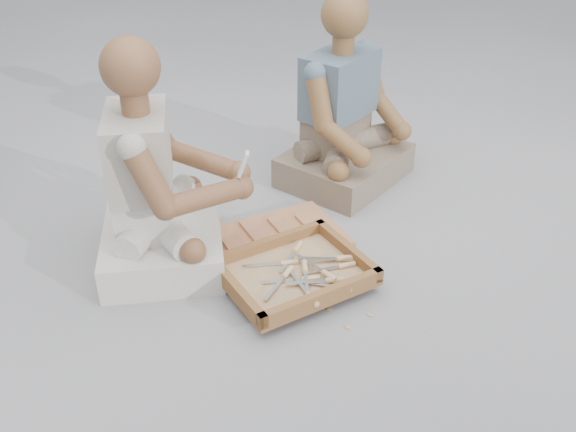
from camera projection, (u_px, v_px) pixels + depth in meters
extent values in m
plane|color=#9F9FA4|center=(316.00, 290.00, 2.50)|extent=(60.00, 60.00, 0.00)
cube|color=#AA6742|center=(274.00, 240.00, 2.75)|extent=(0.66, 0.52, 0.04)
cube|color=brown|center=(294.00, 276.00, 2.49)|extent=(0.65, 0.58, 0.02)
cube|color=brown|center=(269.00, 244.00, 2.62)|extent=(0.52, 0.20, 0.05)
cube|color=brown|center=(323.00, 297.00, 2.33)|extent=(0.52, 0.20, 0.05)
cube|color=brown|center=(347.00, 250.00, 2.59)|extent=(0.17, 0.42, 0.05)
cube|color=brown|center=(236.00, 290.00, 2.36)|extent=(0.17, 0.42, 0.05)
cube|color=tan|center=(294.00, 274.00, 2.49)|extent=(0.56, 0.50, 0.01)
cube|color=silver|center=(262.00, 265.00, 2.52)|extent=(0.15, 0.03, 0.00)
cylinder|color=tan|center=(289.00, 263.00, 2.53)|extent=(0.07, 0.03, 0.02)
cube|color=silver|center=(317.00, 258.00, 2.55)|extent=(0.15, 0.05, 0.00)
cylinder|color=tan|center=(344.00, 259.00, 2.55)|extent=(0.07, 0.04, 0.02)
cube|color=silver|center=(320.00, 270.00, 2.49)|extent=(0.15, 0.03, 0.00)
cylinder|color=tan|center=(347.00, 265.00, 2.51)|extent=(0.07, 0.03, 0.02)
cube|color=silver|center=(310.00, 263.00, 2.50)|extent=(0.08, 0.14, 0.00)
cylinder|color=tan|center=(330.00, 276.00, 2.43)|extent=(0.05, 0.07, 0.02)
cube|color=silver|center=(306.00, 282.00, 2.41)|extent=(0.15, 0.03, 0.00)
cylinder|color=tan|center=(335.00, 280.00, 2.42)|extent=(0.07, 0.03, 0.02)
cube|color=silver|center=(287.00, 262.00, 2.53)|extent=(0.10, 0.13, 0.00)
cylinder|color=tan|center=(298.00, 247.00, 2.62)|extent=(0.06, 0.07, 0.02)
cube|color=silver|center=(299.00, 282.00, 2.41)|extent=(0.05, 0.15, 0.00)
cylinder|color=tan|center=(313.00, 299.00, 2.33)|extent=(0.04, 0.07, 0.02)
cube|color=silver|center=(319.00, 260.00, 2.53)|extent=(0.15, 0.03, 0.00)
cylinder|color=tan|center=(346.00, 258.00, 2.54)|extent=(0.07, 0.03, 0.02)
cube|color=silver|center=(307.00, 284.00, 2.39)|extent=(0.04, 0.15, 0.00)
cylinder|color=tan|center=(305.00, 267.00, 2.49)|extent=(0.03, 0.07, 0.02)
cube|color=silver|center=(282.00, 281.00, 2.43)|extent=(0.15, 0.03, 0.00)
cylinder|color=tan|center=(311.00, 279.00, 2.44)|extent=(0.07, 0.03, 0.02)
cube|color=silver|center=(314.00, 283.00, 2.41)|extent=(0.14, 0.08, 0.00)
cylinder|color=tan|center=(343.00, 288.00, 2.39)|extent=(0.07, 0.05, 0.02)
cube|color=silver|center=(274.00, 288.00, 2.38)|extent=(0.10, 0.13, 0.00)
cylinder|color=tan|center=(287.00, 272.00, 2.47)|extent=(0.06, 0.07, 0.02)
cube|color=tan|center=(370.00, 315.00, 2.37)|extent=(0.02, 0.02, 0.00)
cube|color=tan|center=(292.00, 313.00, 2.37)|extent=(0.02, 0.02, 0.00)
cube|color=tan|center=(330.00, 309.00, 2.40)|extent=(0.02, 0.02, 0.00)
cube|color=tan|center=(304.00, 243.00, 2.77)|extent=(0.02, 0.02, 0.00)
cube|color=tan|center=(264.00, 292.00, 2.48)|extent=(0.02, 0.02, 0.00)
cube|color=tan|center=(252.00, 317.00, 2.36)|extent=(0.02, 0.02, 0.00)
cube|color=tan|center=(359.00, 259.00, 2.67)|extent=(0.02, 0.02, 0.00)
cube|color=tan|center=(272.00, 325.00, 2.32)|extent=(0.02, 0.02, 0.00)
cube|color=tan|center=(356.00, 290.00, 2.49)|extent=(0.02, 0.02, 0.00)
cube|color=tan|center=(299.00, 314.00, 2.37)|extent=(0.02, 0.02, 0.00)
cube|color=tan|center=(261.00, 268.00, 2.61)|extent=(0.02, 0.02, 0.00)
cube|color=tan|center=(216.00, 252.00, 2.71)|extent=(0.02, 0.02, 0.00)
cube|color=tan|center=(348.00, 327.00, 2.31)|extent=(0.02, 0.02, 0.00)
cube|color=silver|center=(164.00, 241.00, 2.65)|extent=(0.51, 0.63, 0.15)
cube|color=silver|center=(144.00, 207.00, 2.55)|extent=(0.23, 0.34, 0.18)
cube|color=#AFA89B|center=(139.00, 151.00, 2.42)|extent=(0.25, 0.38, 0.31)
sphere|color=brown|center=(130.00, 67.00, 2.25)|extent=(0.22, 0.22, 0.22)
sphere|color=brown|center=(239.00, 173.00, 2.60)|extent=(0.10, 0.10, 0.10)
sphere|color=brown|center=(242.00, 187.00, 2.50)|extent=(0.10, 0.10, 0.10)
cube|color=#826C5D|center=(345.00, 165.00, 3.22)|extent=(0.76, 0.74, 0.15)
cube|color=#826C5D|center=(336.00, 131.00, 3.17)|extent=(0.38, 0.37, 0.18)
cube|color=#50616E|center=(340.00, 84.00, 3.03)|extent=(0.43, 0.41, 0.31)
sphere|color=brown|center=(345.00, 15.00, 2.85)|extent=(0.21, 0.21, 0.21)
sphere|color=brown|center=(402.00, 131.00, 3.15)|extent=(0.10, 0.10, 0.10)
sphere|color=brown|center=(362.00, 158.00, 2.90)|extent=(0.10, 0.10, 0.10)
cube|color=silver|center=(243.00, 164.00, 2.45)|extent=(0.06, 0.05, 0.10)
cube|color=black|center=(243.00, 162.00, 2.44)|extent=(0.02, 0.03, 0.03)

